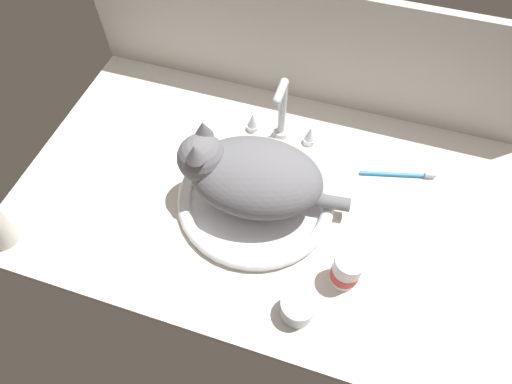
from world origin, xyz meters
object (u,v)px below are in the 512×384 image
pill_bottle (346,270)px  toothbrush (399,174)px  sink_basin (256,198)px  faucet (281,118)px  metal_jar (298,308)px  cat (246,174)px

pill_bottle → toothbrush: size_ratio=0.52×
toothbrush → sink_basin: bearing=-150.6°
faucet → metal_jar: size_ratio=2.74×
cat → pill_bottle: 29.67cm
faucet → cat: size_ratio=0.50×
pill_bottle → cat: bearing=153.6°
sink_basin → faucet: bearing=90.0°
faucet → toothbrush: 32.71cm
faucet → metal_jar: faucet is taller
toothbrush → cat: bearing=-151.9°
faucet → pill_bottle: bearing=-55.2°
pill_bottle → metal_jar: bearing=-127.1°
cat → metal_jar: size_ratio=5.49×
metal_jar → toothbrush: 44.15cm
sink_basin → faucet: size_ratio=1.89×
sink_basin → metal_jar: (16.14, -23.26, 1.45)cm
sink_basin → pill_bottle: size_ratio=3.91×
cat → pill_bottle: size_ratio=4.14×
cat → toothbrush: bearing=28.1°
metal_jar → toothbrush: size_ratio=0.39×
cat → toothbrush: size_ratio=2.17×
cat → metal_jar: 30.43cm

